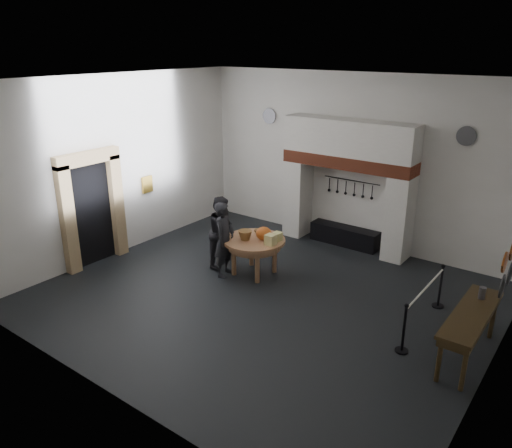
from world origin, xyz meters
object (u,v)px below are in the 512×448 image
Objects in this scene: barrier_post_far at (440,287)px; visitor_far at (222,232)px; iron_range at (345,236)px; work_table at (254,240)px; visitor_near at (224,240)px; barrier_post_near at (404,329)px; side_table at (472,314)px.

visitor_far is at bearing -167.65° from barrier_post_far.
iron_range is 1.31× the size of work_table.
visitor_near reaches higher than barrier_post_near.
visitor_far reaches higher than work_table.
barrier_post_near is at bearing -90.00° from barrier_post_far.
work_table is 4.16m from barrier_post_near.
barrier_post_near is at bearing -111.19° from visitor_near.
barrier_post_far is at bearing 14.05° from work_table.
work_table is 5.00m from side_table.
visitor_near is 1.02× the size of visitor_far.
iron_range is at bearing 148.71° from barrier_post_far.
iron_range is at bearing -45.25° from visitor_far.
barrier_post_near is (4.02, -0.99, -0.39)m from work_table.
visitor_far is 0.80× the size of side_table.
barrier_post_far is at bearing -31.29° from iron_range.
visitor_far is at bearing 30.39° from visitor_near.
work_table is at bearing -61.53° from visitor_near.
visitor_near is at bearing 173.42° from barrier_post_near.
work_table is 1.61× the size of barrier_post_far.
barrier_post_far is (4.92, 1.08, -0.43)m from visitor_far.
visitor_near reaches higher than side_table.
iron_range is 3.69m from barrier_post_far.
side_table is 1.84m from barrier_post_far.
side_table is at bearing -5.94° from work_table.
side_table and barrier_post_far have the same top height.
iron_range is 3.72m from visitor_near.
visitor_near reaches higher than work_table.
barrier_post_far is (-0.95, 1.52, -0.42)m from side_table.
work_table is 0.81× the size of visitor_near.
visitor_near is at bearing -149.52° from visitor_far.
visitor_far is 1.95× the size of barrier_post_near.
side_table reaches higher than work_table.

